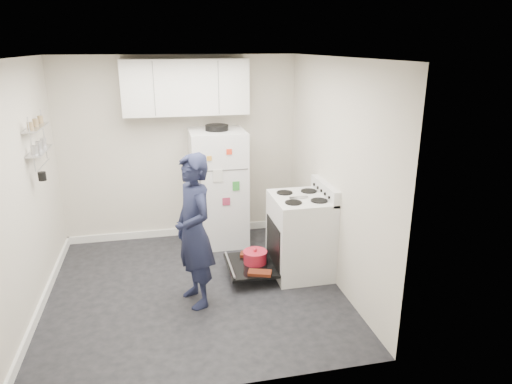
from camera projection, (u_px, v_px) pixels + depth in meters
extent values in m
cube|color=black|center=(195.00, 289.00, 5.13)|extent=(3.20, 3.20, 0.01)
cube|color=white|center=(184.00, 58.00, 4.36)|extent=(3.20, 3.20, 0.01)
cube|color=beige|center=(180.00, 150.00, 6.23)|extent=(3.20, 0.01, 2.50)
cube|color=beige|center=(207.00, 246.00, 3.26)|extent=(3.20, 0.01, 2.50)
cube|color=beige|center=(24.00, 193.00, 4.42)|extent=(0.01, 3.20, 2.50)
cube|color=beige|center=(334.00, 174.00, 5.07)|extent=(0.01, 3.20, 2.50)
cube|color=white|center=(43.00, 301.00, 4.79)|extent=(0.03, 3.20, 0.10)
cube|color=white|center=(185.00, 231.00, 6.59)|extent=(3.20, 0.03, 0.10)
cube|color=silver|center=(300.00, 236.00, 5.39)|extent=(0.65, 0.76, 0.92)
cube|color=black|center=(294.00, 241.00, 5.39)|extent=(0.53, 0.60, 0.52)
cube|color=orange|center=(316.00, 239.00, 5.45)|extent=(0.02, 0.56, 0.46)
cylinder|color=black|center=(298.00, 255.00, 5.46)|extent=(0.34, 0.34, 0.02)
cube|color=silver|center=(325.00, 190.00, 5.27)|extent=(0.08, 0.76, 0.18)
cube|color=silver|center=(301.00, 198.00, 5.24)|extent=(0.65, 0.76, 0.03)
cube|color=#B2B2B7|center=(299.00, 197.00, 5.17)|extent=(0.22, 0.03, 0.01)
cube|color=black|center=(251.00, 265.00, 5.36)|extent=(0.55, 0.70, 0.03)
cylinder|color=#B2B2B7|center=(230.00, 264.00, 5.30)|extent=(0.02, 0.66, 0.02)
cylinder|color=red|center=(255.00, 258.00, 5.37)|extent=(0.27, 0.27, 0.13)
cylinder|color=red|center=(255.00, 252.00, 5.35)|extent=(0.28, 0.28, 0.02)
sphere|color=red|center=(255.00, 250.00, 5.34)|extent=(0.04, 0.04, 0.04)
cube|color=maroon|center=(260.00, 273.00, 5.11)|extent=(0.29, 0.21, 0.04)
cube|color=maroon|center=(251.00, 255.00, 5.55)|extent=(0.29, 0.20, 0.04)
cube|color=silver|center=(218.00, 188.00, 6.14)|extent=(0.72, 0.70, 1.56)
cube|color=#4C4C4C|center=(222.00, 170.00, 5.71)|extent=(0.68, 0.01, 0.01)
cube|color=#B2B2B7|center=(199.00, 163.00, 5.60)|extent=(0.03, 0.03, 0.20)
cube|color=#B2B2B7|center=(200.00, 195.00, 5.73)|extent=(0.03, 0.03, 0.55)
cylinder|color=black|center=(217.00, 128.00, 5.89)|extent=(0.30, 0.30, 0.07)
cube|color=silver|center=(218.00, 176.00, 5.72)|extent=(0.12, 0.01, 0.16)
cube|color=#F3381C|center=(229.00, 152.00, 5.66)|extent=(0.07, 0.01, 0.07)
cube|color=gold|center=(209.00, 158.00, 5.63)|extent=(0.06, 0.01, 0.06)
cube|color=#9E2D49|center=(226.00, 202.00, 5.85)|extent=(0.10, 0.01, 0.10)
cube|color=#2E8C32|center=(236.00, 186.00, 5.81)|extent=(0.09, 0.01, 0.12)
cube|color=silver|center=(186.00, 87.00, 5.83)|extent=(1.60, 0.33, 0.70)
cube|color=#B2B2B7|center=(36.00, 127.00, 4.73)|extent=(0.14, 0.60, 0.02)
cube|color=#B2B2B7|center=(40.00, 151.00, 4.81)|extent=(0.14, 0.60, 0.02)
cylinder|color=black|center=(42.00, 176.00, 4.71)|extent=(0.08, 0.08, 0.09)
imported|color=#191D37|center=(194.00, 231.00, 4.64)|extent=(0.55, 0.68, 1.62)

